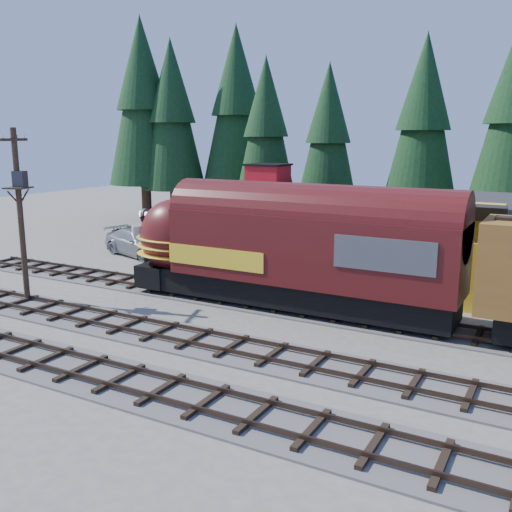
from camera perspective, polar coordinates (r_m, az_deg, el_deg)
The scene contains 8 objects.
ground at distance 23.62m, azimuth 5.18°, elevation -8.76°, with size 120.00×120.00×0.00m, color #6B665B.
track_spur at distance 43.44m, azimuth 2.69°, elevation 0.96°, with size 32.00×3.20×0.33m.
depot at distance 32.46m, azimuth 12.78°, elevation 2.13°, with size 12.80×7.00×5.30m.
locomotive at distance 27.78m, azimuth 2.02°, elevation 0.28°, with size 17.26×3.43×4.69m.
caboose at distance 44.07m, azimuth -0.03°, elevation 4.80°, with size 11.18×3.24×5.81m.
utility_pole at distance 30.66m, azimuth -22.54°, elevation 4.77°, with size 1.34×2.07×8.73m.
pickup_truck_a at distance 36.52m, azimuth -6.88°, elevation -0.08°, with size 2.56×5.55×1.54m, color black.
pickup_truck_b at distance 41.04m, azimuth -11.53°, elevation 1.32°, with size 2.60×6.41×1.86m, color #9A9CA1.
Camera 1 is at (8.78, -20.28, 8.34)m, focal length 40.00 mm.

